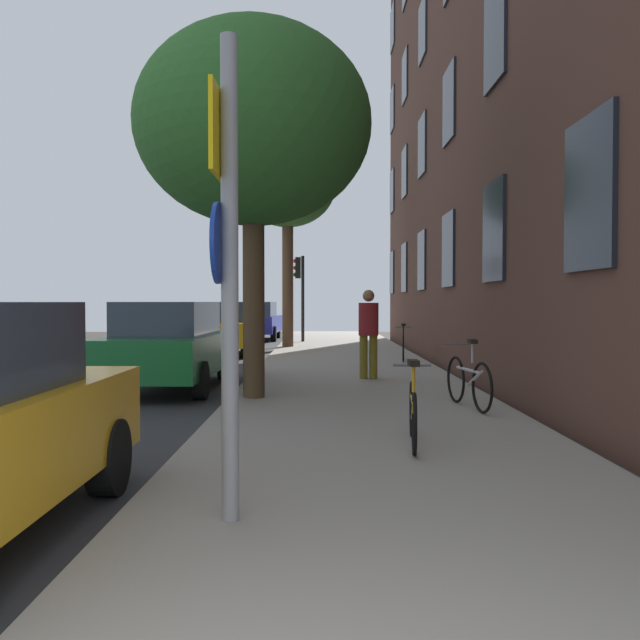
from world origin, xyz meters
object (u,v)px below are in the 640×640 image
Objects in this scene: sign_post at (228,251)px; tree_near at (255,126)px; bicycle_0 at (415,412)px; car_2 at (225,328)px; bicycle_1 at (471,381)px; car_1 at (173,344)px; car_3 at (257,320)px; tree_far at (290,188)px; bicycle_2 at (405,346)px; traffic_light at (302,283)px; pedestrian_0 at (370,328)px.

tree_near reaches higher than sign_post.
car_2 is at bearing 105.90° from bicycle_0.
bicycle_1 is 0.38× the size of car_1.
bicycle_1 is 0.38× the size of car_3.
car_2 is (-1.89, -2.25, -4.62)m from tree_far.
bicycle_0 is at bearing -96.34° from bicycle_2.
traffic_light is 12.94m from pedestrian_0.
tree_near is (-0.40, 6.15, 2.42)m from sign_post.
pedestrian_0 is at bearing -76.90° from car_3.
tree_far is 1.52× the size of car_3.
sign_post is 13.38m from bicycle_2.
bicycle_2 is at bearing 83.66° from bicycle_0.
car_1 is (-4.91, -4.99, 0.35)m from bicycle_2.
car_3 is at bearing 122.25° from traffic_light.
tree_far is 5.48m from car_2.
bicycle_0 is 10.60m from bicycle_2.
traffic_light is 4.03m from car_3.
sign_post is 24.80m from car_3.
bicycle_2 reaches higher than bicycle_0.
bicycle_0 is at bearing -74.10° from car_2.
traffic_light reaches higher than car_2.
car_3 is (-4.90, 11.68, 0.35)m from bicycle_2.
tree_near is 4.64m from pedestrian_0.
tree_near is at bearing 160.71° from bicycle_1.
traffic_light is 19.23m from bicycle_0.
tree_near is at bearing -91.07° from traffic_light.
car_2 is at bearing 114.27° from bicycle_1.
traffic_light is 0.55× the size of tree_near.
car_1 is at bearing 148.72° from bicycle_1.
car_3 is at bearing 95.27° from tree_near.
pedestrian_0 reaches higher than bicycle_0.
bicycle_0 is 0.94× the size of bicycle_2.
traffic_light is at bearing 95.21° from bicycle_0.
tree_near is 12.49m from tree_far.
pedestrian_0 is at bearing -62.64° from car_2.
car_1 is at bearing 123.99° from bicycle_0.
sign_post is at bearing -123.30° from bicycle_0.
tree_near reaches higher than bicycle_0.
sign_post is 6.62m from tree_near.
sign_post is 0.74× the size of car_1.
car_1 is at bearing -98.43° from traffic_light.
pedestrian_0 is (2.00, 2.60, -3.28)m from tree_near.
traffic_light is 0.77× the size of car_2.
car_1 reaches higher than bicycle_2.
traffic_light is 13.74m from car_1.
bicycle_1 is at bearing -76.69° from tree_far.
traffic_light reaches higher than car_3.
sign_post is 1.02× the size of traffic_light.
tree_near is 4.36m from car_1.
pedestrian_0 is at bearing 79.68° from sign_post.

